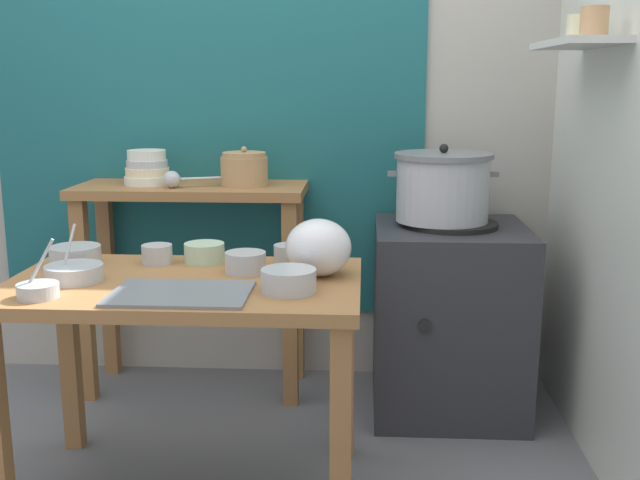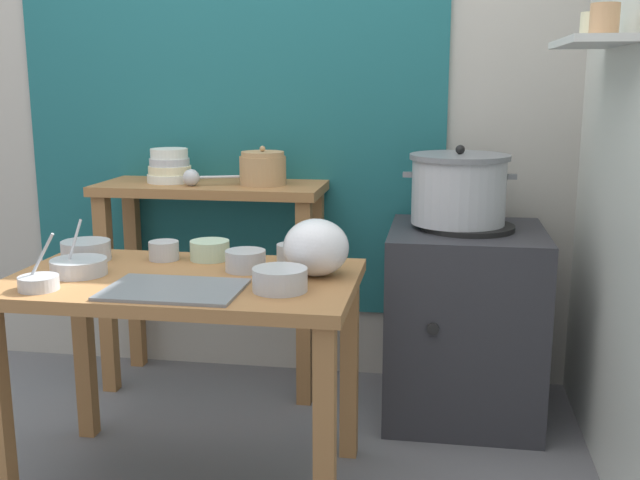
{
  "view_description": "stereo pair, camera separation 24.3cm",
  "coord_description": "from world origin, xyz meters",
  "px_view_note": "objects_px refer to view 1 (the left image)",
  "views": [
    {
      "loc": [
        0.54,
        -2.24,
        1.33
      ],
      "look_at": [
        0.4,
        0.13,
        0.82
      ],
      "focal_mm": 42.07,
      "sensor_mm": 36.0,
      "label": 1
    },
    {
      "loc": [
        0.78,
        -2.22,
        1.33
      ],
      "look_at": [
        0.4,
        0.13,
        0.82
      ],
      "focal_mm": 42.07,
      "sensor_mm": 36.0,
      "label": 2
    }
  ],
  "objects_px": {
    "clay_pot": "(244,169)",
    "prep_bowl_5": "(204,252)",
    "ladle": "(175,179)",
    "prep_bowl_7": "(75,255)",
    "serving_tray": "(181,293)",
    "prep_bowl_6": "(245,262)",
    "prep_table": "(185,314)",
    "steamer_pot": "(443,187)",
    "bowl_stack_enamel": "(147,169)",
    "back_shelf_table": "(192,237)",
    "prep_bowl_4": "(74,272)",
    "prep_bowl_3": "(38,289)",
    "prep_bowl_1": "(289,280)",
    "prep_bowl_0": "(157,253)",
    "stove_block": "(449,317)",
    "plastic_bag": "(318,248)",
    "prep_bowl_2": "(289,254)"
  },
  "relations": [
    {
      "from": "clay_pot",
      "to": "prep_bowl_5",
      "type": "bearing_deg",
      "value": -94.37
    },
    {
      "from": "ladle",
      "to": "prep_bowl_7",
      "type": "xyz_separation_m",
      "value": [
        -0.19,
        -0.61,
        -0.18
      ]
    },
    {
      "from": "serving_tray",
      "to": "prep_bowl_6",
      "type": "height_order",
      "value": "prep_bowl_6"
    },
    {
      "from": "prep_table",
      "to": "prep_bowl_7",
      "type": "xyz_separation_m",
      "value": [
        -0.4,
        0.16,
        0.15
      ]
    },
    {
      "from": "clay_pot",
      "to": "prep_bowl_7",
      "type": "height_order",
      "value": "clay_pot"
    },
    {
      "from": "prep_table",
      "to": "steamer_pot",
      "type": "distance_m",
      "value": 1.18
    },
    {
      "from": "clay_pot",
      "to": "bowl_stack_enamel",
      "type": "xyz_separation_m",
      "value": [
        -0.41,
        0.01,
        -0.0
      ]
    },
    {
      "from": "ladle",
      "to": "prep_bowl_5",
      "type": "relative_size",
      "value": 2.07
    },
    {
      "from": "back_shelf_table",
      "to": "bowl_stack_enamel",
      "type": "xyz_separation_m",
      "value": [
        -0.19,
        0.01,
        0.29
      ]
    },
    {
      "from": "prep_bowl_4",
      "to": "prep_bowl_3",
      "type": "bearing_deg",
      "value": -100.18
    },
    {
      "from": "serving_tray",
      "to": "prep_bowl_3",
      "type": "xyz_separation_m",
      "value": [
        -0.4,
        -0.05,
        0.02
      ]
    },
    {
      "from": "prep_bowl_1",
      "to": "prep_bowl_7",
      "type": "height_order",
      "value": "same"
    },
    {
      "from": "prep_bowl_0",
      "to": "prep_bowl_1",
      "type": "bearing_deg",
      "value": -33.68
    },
    {
      "from": "back_shelf_table",
      "to": "clay_pot",
      "type": "bearing_deg",
      "value": 0.0
    },
    {
      "from": "prep_table",
      "to": "prep_bowl_1",
      "type": "distance_m",
      "value": 0.39
    },
    {
      "from": "ladle",
      "to": "prep_bowl_3",
      "type": "distance_m",
      "value": 1.01
    },
    {
      "from": "prep_table",
      "to": "ladle",
      "type": "relative_size",
      "value": 3.89
    },
    {
      "from": "prep_bowl_1",
      "to": "prep_table",
      "type": "bearing_deg",
      "value": 161.22
    },
    {
      "from": "prep_bowl_3",
      "to": "prep_bowl_5",
      "type": "bearing_deg",
      "value": 49.89
    },
    {
      "from": "stove_block",
      "to": "prep_bowl_1",
      "type": "xyz_separation_m",
      "value": [
        -0.57,
        -0.83,
        0.37
      ]
    },
    {
      "from": "steamer_pot",
      "to": "ladle",
      "type": "relative_size",
      "value": 1.54
    },
    {
      "from": "prep_table",
      "to": "stove_block",
      "type": "xyz_separation_m",
      "value": [
        0.91,
        0.72,
        -0.23
      ]
    },
    {
      "from": "prep_bowl_5",
      "to": "prep_bowl_6",
      "type": "height_order",
      "value": "prep_bowl_6"
    },
    {
      "from": "plastic_bag",
      "to": "prep_bowl_1",
      "type": "xyz_separation_m",
      "value": [
        -0.08,
        -0.19,
        -0.05
      ]
    },
    {
      "from": "plastic_bag",
      "to": "prep_bowl_2",
      "type": "height_order",
      "value": "plastic_bag"
    },
    {
      "from": "prep_bowl_7",
      "to": "clay_pot",
      "type": "bearing_deg",
      "value": 56.09
    },
    {
      "from": "bowl_stack_enamel",
      "to": "prep_bowl_2",
      "type": "bearing_deg",
      "value": -43.7
    },
    {
      "from": "prep_bowl_4",
      "to": "prep_bowl_6",
      "type": "relative_size",
      "value": 1.34
    },
    {
      "from": "prep_bowl_0",
      "to": "stove_block",
      "type": "bearing_deg",
      "value": 26.01
    },
    {
      "from": "prep_table",
      "to": "clay_pot",
      "type": "relative_size",
      "value": 5.65
    },
    {
      "from": "stove_block",
      "to": "prep_bowl_7",
      "type": "relative_size",
      "value": 4.65
    },
    {
      "from": "plastic_bag",
      "to": "prep_bowl_4",
      "type": "xyz_separation_m",
      "value": [
        -0.75,
        -0.11,
        -0.06
      ]
    },
    {
      "from": "prep_table",
      "to": "stove_block",
      "type": "bearing_deg",
      "value": 38.25
    },
    {
      "from": "stove_block",
      "to": "prep_bowl_4",
      "type": "relative_size",
      "value": 4.39
    },
    {
      "from": "stove_block",
      "to": "prep_bowl_2",
      "type": "height_order",
      "value": "prep_bowl_2"
    },
    {
      "from": "clay_pot",
      "to": "ladle",
      "type": "height_order",
      "value": "clay_pot"
    },
    {
      "from": "steamer_pot",
      "to": "prep_bowl_3",
      "type": "distance_m",
      "value": 1.57
    },
    {
      "from": "clay_pot",
      "to": "prep_bowl_5",
      "type": "relative_size",
      "value": 1.43
    },
    {
      "from": "serving_tray",
      "to": "prep_bowl_7",
      "type": "xyz_separation_m",
      "value": [
        -0.43,
        0.33,
        0.03
      ]
    },
    {
      "from": "serving_tray",
      "to": "prep_bowl_7",
      "type": "height_order",
      "value": "prep_bowl_7"
    },
    {
      "from": "stove_block",
      "to": "prep_bowl_3",
      "type": "xyz_separation_m",
      "value": [
        -1.28,
        -0.94,
        0.36
      ]
    },
    {
      "from": "ladle",
      "to": "plastic_bag",
      "type": "bearing_deg",
      "value": -47.55
    },
    {
      "from": "steamer_pot",
      "to": "plastic_bag",
      "type": "height_order",
      "value": "steamer_pot"
    },
    {
      "from": "ladle",
      "to": "prep_bowl_5",
      "type": "bearing_deg",
      "value": -67.01
    },
    {
      "from": "prep_bowl_7",
      "to": "prep_bowl_1",
      "type": "bearing_deg",
      "value": -20.05
    },
    {
      "from": "plastic_bag",
      "to": "prep_bowl_3",
      "type": "xyz_separation_m",
      "value": [
        -0.78,
        -0.3,
        -0.07
      ]
    },
    {
      "from": "prep_table",
      "to": "plastic_bag",
      "type": "relative_size",
      "value": 5.26
    },
    {
      "from": "serving_tray",
      "to": "prep_bowl_2",
      "type": "height_order",
      "value": "prep_bowl_2"
    },
    {
      "from": "plastic_bag",
      "to": "prep_bowl_3",
      "type": "distance_m",
      "value": 0.84
    },
    {
      "from": "back_shelf_table",
      "to": "prep_bowl_1",
      "type": "xyz_separation_m",
      "value": [
        0.51,
        -0.96,
        0.08
      ]
    }
  ]
}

